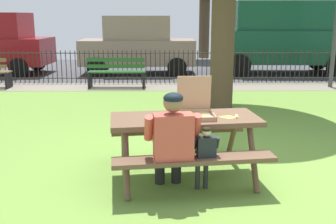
{
  "coord_description": "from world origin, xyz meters",
  "views": [
    {
      "loc": [
        -1.02,
        -4.97,
        1.97
      ],
      "look_at": [
        -0.96,
        0.07,
        0.75
      ],
      "focal_mm": 42.57,
      "sensor_mm": 36.0,
      "label": 1
    }
  ],
  "objects_px": {
    "adult_at_table": "(172,139)",
    "parked_car_right": "(283,36)",
    "picnic_table_foreground": "(185,131)",
    "pizza_slice_on_table": "(231,116)",
    "child_at_table": "(205,152)",
    "park_bench_center": "(117,73)",
    "pizza_box_open": "(196,109)",
    "parked_car_center": "(138,44)"
  },
  "relations": [
    {
      "from": "pizza_slice_on_table",
      "to": "parked_car_center",
      "type": "distance_m",
      "value": 9.42
    },
    {
      "from": "parked_car_center",
      "to": "park_bench_center",
      "type": "bearing_deg",
      "value": -98.58
    },
    {
      "from": "picnic_table_foreground",
      "to": "park_bench_center",
      "type": "height_order",
      "value": "park_bench_center"
    },
    {
      "from": "pizza_box_open",
      "to": "pizza_slice_on_table",
      "type": "relative_size",
      "value": 2.25
    },
    {
      "from": "picnic_table_foreground",
      "to": "pizza_box_open",
      "type": "bearing_deg",
      "value": 11.59
    },
    {
      "from": "adult_at_table",
      "to": "child_at_table",
      "type": "xyz_separation_m",
      "value": [
        0.37,
        0.01,
        -0.16
      ]
    },
    {
      "from": "picnic_table_foreground",
      "to": "child_at_table",
      "type": "distance_m",
      "value": 0.56
    },
    {
      "from": "adult_at_table",
      "to": "parked_car_center",
      "type": "relative_size",
      "value": 0.3
    },
    {
      "from": "picnic_table_foreground",
      "to": "pizza_slice_on_table",
      "type": "xyz_separation_m",
      "value": [
        0.56,
        -0.01,
        0.18
      ]
    },
    {
      "from": "pizza_slice_on_table",
      "to": "child_at_table",
      "type": "bearing_deg",
      "value": -125.58
    },
    {
      "from": "parked_car_center",
      "to": "pizza_box_open",
      "type": "bearing_deg",
      "value": -82.11
    },
    {
      "from": "picnic_table_foreground",
      "to": "parked_car_right",
      "type": "bearing_deg",
      "value": 67.24
    },
    {
      "from": "child_at_table",
      "to": "parked_car_center",
      "type": "distance_m",
      "value": 9.87
    },
    {
      "from": "adult_at_table",
      "to": "child_at_table",
      "type": "bearing_deg",
      "value": 2.16
    },
    {
      "from": "pizza_slice_on_table",
      "to": "park_bench_center",
      "type": "relative_size",
      "value": 0.14
    },
    {
      "from": "picnic_table_foreground",
      "to": "parked_car_center",
      "type": "bearing_deg",
      "value": 97.07
    },
    {
      "from": "pizza_box_open",
      "to": "pizza_slice_on_table",
      "type": "bearing_deg",
      "value": -5.12
    },
    {
      "from": "adult_at_table",
      "to": "park_bench_center",
      "type": "relative_size",
      "value": 0.74
    },
    {
      "from": "picnic_table_foreground",
      "to": "parked_car_right",
      "type": "relative_size",
      "value": 0.41
    },
    {
      "from": "pizza_slice_on_table",
      "to": "parked_car_center",
      "type": "height_order",
      "value": "parked_car_center"
    },
    {
      "from": "parked_car_center",
      "to": "parked_car_right",
      "type": "bearing_deg",
      "value": -0.0
    },
    {
      "from": "pizza_box_open",
      "to": "park_bench_center",
      "type": "bearing_deg",
      "value": 105.0
    },
    {
      "from": "pizza_box_open",
      "to": "parked_car_right",
      "type": "bearing_deg",
      "value": 67.88
    },
    {
      "from": "child_at_table",
      "to": "park_bench_center",
      "type": "bearing_deg",
      "value": 104.39
    },
    {
      "from": "picnic_table_foreground",
      "to": "adult_at_table",
      "type": "distance_m",
      "value": 0.56
    },
    {
      "from": "park_bench_center",
      "to": "parked_car_right",
      "type": "xyz_separation_m",
      "value": [
        5.46,
        2.85,
        0.89
      ]
    },
    {
      "from": "pizza_box_open",
      "to": "parked_car_right",
      "type": "distance_m",
      "value": 9.96
    },
    {
      "from": "pizza_box_open",
      "to": "pizza_slice_on_table",
      "type": "distance_m",
      "value": 0.43
    },
    {
      "from": "child_at_table",
      "to": "pizza_box_open",
      "type": "bearing_deg",
      "value": 97.0
    },
    {
      "from": "pizza_slice_on_table",
      "to": "child_at_table",
      "type": "xyz_separation_m",
      "value": [
        -0.36,
        -0.5,
        -0.28
      ]
    },
    {
      "from": "adult_at_table",
      "to": "parked_car_center",
      "type": "distance_m",
      "value": 9.83
    },
    {
      "from": "child_at_table",
      "to": "parked_car_right",
      "type": "bearing_deg",
      "value": 69.33
    },
    {
      "from": "park_bench_center",
      "to": "parked_car_center",
      "type": "height_order",
      "value": "parked_car_center"
    },
    {
      "from": "adult_at_table",
      "to": "parked_car_right",
      "type": "xyz_separation_m",
      "value": [
        4.05,
        9.77,
        0.65
      ]
    },
    {
      "from": "pizza_box_open",
      "to": "child_at_table",
      "type": "distance_m",
      "value": 0.66
    },
    {
      "from": "picnic_table_foreground",
      "to": "pizza_slice_on_table",
      "type": "height_order",
      "value": "pizza_slice_on_table"
    },
    {
      "from": "child_at_table",
      "to": "park_bench_center",
      "type": "height_order",
      "value": "park_bench_center"
    },
    {
      "from": "pizza_slice_on_table",
      "to": "adult_at_table",
      "type": "xyz_separation_m",
      "value": [
        -0.73,
        -0.52,
        -0.12
      ]
    },
    {
      "from": "park_bench_center",
      "to": "parked_car_right",
      "type": "bearing_deg",
      "value": 27.55
    },
    {
      "from": "pizza_box_open",
      "to": "parked_car_right",
      "type": "xyz_separation_m",
      "value": [
        3.75,
        9.22,
        0.44
      ]
    },
    {
      "from": "child_at_table",
      "to": "parked_car_center",
      "type": "height_order",
      "value": "parked_car_center"
    },
    {
      "from": "child_at_table",
      "to": "park_bench_center",
      "type": "xyz_separation_m",
      "value": [
        -1.77,
        6.91,
        -0.08
      ]
    }
  ]
}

